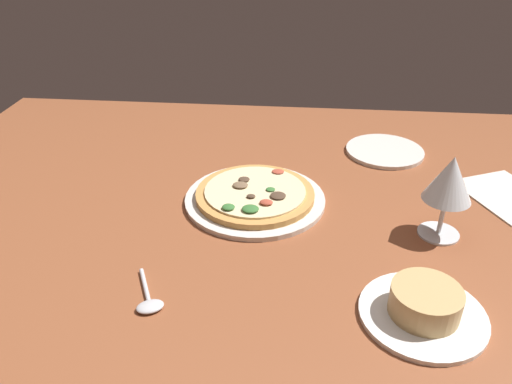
# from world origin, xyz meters

# --- Properties ---
(dining_table) EXTENTS (1.50, 1.10, 0.04)m
(dining_table) POSITION_xyz_m (0.00, 0.00, 0.02)
(dining_table) COLOR brown
(dining_table) RESTS_ON ground
(pizza_main) EXTENTS (0.27, 0.27, 0.03)m
(pizza_main) POSITION_xyz_m (0.01, -0.03, 0.05)
(pizza_main) COLOR silver
(pizza_main) RESTS_ON dining_table
(ramekin_on_saucer) EXTENTS (0.18, 0.18, 0.05)m
(ramekin_on_saucer) POSITION_xyz_m (-0.26, 0.26, 0.06)
(ramekin_on_saucer) COLOR white
(ramekin_on_saucer) RESTS_ON dining_table
(wine_glass_far) EXTENTS (0.08, 0.08, 0.15)m
(wine_glass_far) POSITION_xyz_m (-0.33, 0.05, 0.15)
(wine_glass_far) COLOR silver
(wine_glass_far) RESTS_ON dining_table
(side_plate) EXTENTS (0.18, 0.18, 0.01)m
(side_plate) POSITION_xyz_m (-0.27, -0.27, 0.04)
(side_plate) COLOR silver
(side_plate) RESTS_ON dining_table
(paper_menu) EXTENTS (0.20, 0.22, 0.00)m
(paper_menu) POSITION_xyz_m (-0.49, -0.09, 0.04)
(paper_menu) COLOR silver
(paper_menu) RESTS_ON dining_table
(spoon) EXTENTS (0.06, 0.10, 0.01)m
(spoon) POSITION_xyz_m (0.13, 0.27, 0.04)
(spoon) COLOR silver
(spoon) RESTS_ON dining_table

